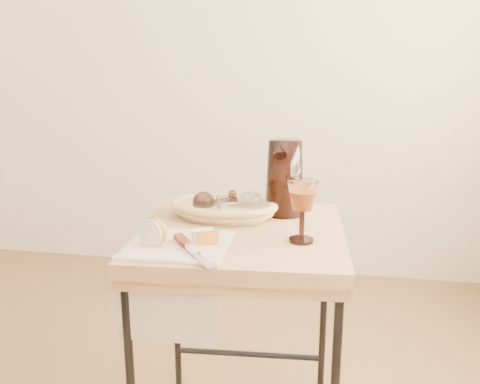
% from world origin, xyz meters
% --- Properties ---
extents(wall_back, '(3.60, 0.00, 2.70)m').
position_xyz_m(wall_back, '(0.00, 1.80, 1.35)').
color(wall_back, beige).
rests_on(wall_back, ground).
extents(side_table, '(0.64, 0.64, 0.76)m').
position_xyz_m(side_table, '(0.60, 0.30, 0.38)').
color(side_table, brown).
rests_on(side_table, floor).
extents(tea_towel, '(0.28, 0.25, 0.01)m').
position_xyz_m(tea_towel, '(0.45, 0.13, 0.77)').
color(tea_towel, beige).
rests_on(tea_towel, side_table).
extents(bread_basket, '(0.32, 0.23, 0.05)m').
position_xyz_m(bread_basket, '(0.52, 0.41, 0.79)').
color(bread_basket, olive).
rests_on(bread_basket, side_table).
extents(goblet_lying_a, '(0.14, 0.13, 0.07)m').
position_xyz_m(goblet_lying_a, '(0.49, 0.42, 0.81)').
color(goblet_lying_a, '#4D2F28').
rests_on(goblet_lying_a, bread_basket).
extents(goblet_lying_b, '(0.15, 0.12, 0.08)m').
position_xyz_m(goblet_lying_b, '(0.57, 0.39, 0.81)').
color(goblet_lying_b, white).
rests_on(goblet_lying_b, bread_basket).
extents(pitcher, '(0.23, 0.28, 0.28)m').
position_xyz_m(pitcher, '(0.71, 0.48, 0.88)').
color(pitcher, black).
rests_on(pitcher, side_table).
extents(wine_goblet, '(0.09, 0.09, 0.18)m').
position_xyz_m(wine_goblet, '(0.78, 0.23, 0.85)').
color(wine_goblet, white).
rests_on(wine_goblet, side_table).
extents(apple_half, '(0.09, 0.06, 0.07)m').
position_xyz_m(apple_half, '(0.39, 0.12, 0.81)').
color(apple_half, '#B51808').
rests_on(apple_half, tea_towel).
extents(apple_wedge, '(0.06, 0.05, 0.04)m').
position_xyz_m(apple_wedge, '(0.52, 0.15, 0.79)').
color(apple_wedge, silver).
rests_on(apple_wedge, tea_towel).
extents(table_knife, '(0.16, 0.21, 0.02)m').
position_xyz_m(table_knife, '(0.51, 0.08, 0.78)').
color(table_knife, silver).
rests_on(table_knife, tea_towel).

